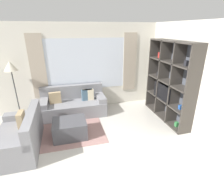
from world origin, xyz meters
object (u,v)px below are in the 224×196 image
(shelving_unit, at_px, (170,82))
(couch_side, at_px, (21,136))
(floor_lamp, at_px, (11,70))
(couch_main, at_px, (74,104))
(ottoman, at_px, (70,129))

(shelving_unit, distance_m, couch_side, 4.04)
(floor_lamp, bearing_deg, couch_main, -5.78)
(couch_main, relative_size, ottoman, 2.41)
(ottoman, bearing_deg, couch_side, -170.04)
(ottoman, bearing_deg, couch_main, 81.69)
(ottoman, xyz_separation_m, floor_lamp, (-1.40, 1.41, 1.26))
(couch_main, height_order, floor_lamp, floor_lamp)
(couch_main, distance_m, floor_lamp, 1.97)
(couch_side, bearing_deg, couch_main, 138.90)
(shelving_unit, distance_m, floor_lamp, 4.43)
(couch_main, height_order, ottoman, couch_main)
(shelving_unit, xyz_separation_m, couch_side, (-3.93, -0.47, -0.79))
(shelving_unit, xyz_separation_m, floor_lamp, (-4.27, 1.12, 0.37))
(floor_lamp, bearing_deg, ottoman, -45.05)
(couch_side, distance_m, ottoman, 1.09)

